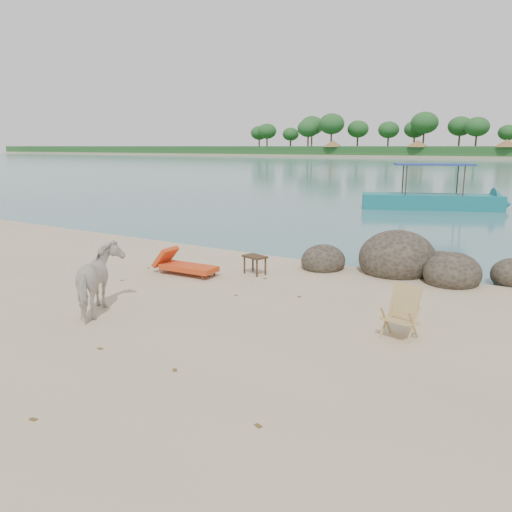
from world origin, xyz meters
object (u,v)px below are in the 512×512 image
Objects in this scene: boulders at (412,264)px; side_table at (255,266)px; boat_near at (433,171)px; cow at (100,281)px; deck_chair at (400,315)px; lounge_chair at (189,265)px.

boulders reaches higher than side_table.
side_table is (-3.23, -2.14, -0.03)m from boulders.
boulders is 0.83× the size of boat_near.
boulders is at bearing -159.58° from cow.
deck_chair is (5.12, 1.75, -0.22)m from cow.
lounge_chair is at bearing 178.54° from deck_chair.
side_table is at bearing -138.25° from cow.
boulders is at bearing 114.85° from deck_chair.
deck_chair reaches higher than lounge_chair.
boulders is 11.11× the size of side_table.
cow is 20.45m from boat_near.
boulders is at bearing 49.56° from side_table.
cow reaches higher than side_table.
cow reaches higher than deck_chair.
deck_chair reaches higher than side_table.
side_table is 1.62m from lounge_chair.
boulders is 14.63m from boat_near.
lounge_chair is 17.45m from boat_near.
boulders is 7.55× the size of deck_chair.
boat_near is (1.18, 20.38, 1.21)m from cow.
boat_near is (0.29, 16.39, 1.63)m from side_table.
cow reaches higher than boulders.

